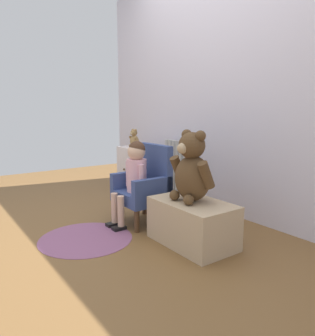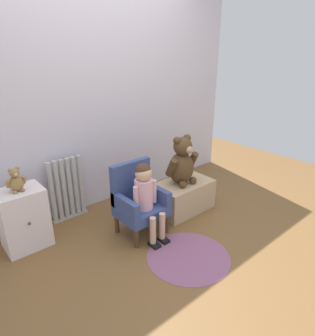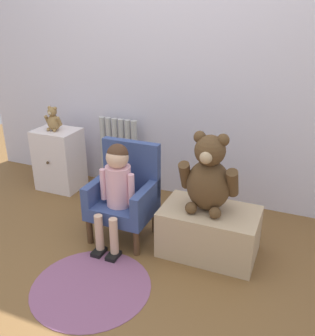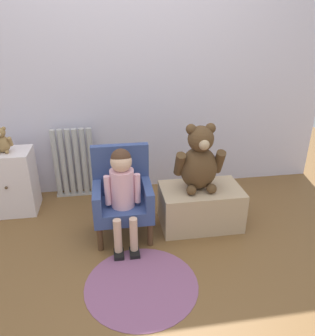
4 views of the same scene
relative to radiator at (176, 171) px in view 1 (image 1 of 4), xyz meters
The scene contains 10 objects.
ground_plane 1.32m from the radiator, 67.99° to the right, with size 6.00×6.00×0.00m, color brown.
back_wall 1.01m from the radiator, 14.55° to the left, with size 3.80×0.05×2.40m, color silver.
radiator is the anchor object (origin of this frame).
small_dresser 0.54m from the radiator, 158.56° to the right, with size 0.38×0.32×0.55m.
child_armchair 0.77m from the radiator, 58.72° to the right, with size 0.42×0.37×0.68m.
child_figure 0.88m from the radiator, 62.51° to the right, with size 0.25×0.35×0.72m.
low_bench 1.21m from the radiator, 32.68° to the right, with size 0.63×0.38×0.32m, color tan.
large_teddy_bear 1.20m from the radiator, 32.97° to the right, with size 0.37×0.26×0.52m.
small_teddy_bear 0.63m from the radiator, 157.31° to the right, with size 0.15×0.11×0.21m.
floor_rug 1.38m from the radiator, 69.46° to the right, with size 0.71×0.71×0.01m, color #875173.
Camera 1 is at (2.24, -0.99, 0.98)m, focal length 35.00 mm.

